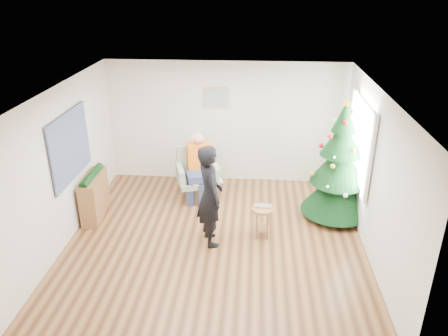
# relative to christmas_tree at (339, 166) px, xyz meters

# --- Properties ---
(floor) EXTENTS (5.00, 5.00, 0.00)m
(floor) POSITION_rel_christmas_tree_xyz_m (-2.15, -1.01, -1.03)
(floor) COLOR brown
(floor) RESTS_ON ground
(ceiling) EXTENTS (5.00, 5.00, 0.00)m
(ceiling) POSITION_rel_christmas_tree_xyz_m (-2.15, -1.01, 1.57)
(ceiling) COLOR white
(ceiling) RESTS_ON wall_back
(wall_back) EXTENTS (5.00, 0.00, 5.00)m
(wall_back) POSITION_rel_christmas_tree_xyz_m (-2.15, 1.49, 0.27)
(wall_back) COLOR silver
(wall_back) RESTS_ON floor
(wall_front) EXTENTS (5.00, 0.00, 5.00)m
(wall_front) POSITION_rel_christmas_tree_xyz_m (-2.15, -3.51, 0.27)
(wall_front) COLOR silver
(wall_front) RESTS_ON floor
(wall_left) EXTENTS (0.00, 5.00, 5.00)m
(wall_left) POSITION_rel_christmas_tree_xyz_m (-4.65, -1.01, 0.27)
(wall_left) COLOR silver
(wall_left) RESTS_ON floor
(wall_right) EXTENTS (0.00, 5.00, 5.00)m
(wall_right) POSITION_rel_christmas_tree_xyz_m (0.35, -1.01, 0.27)
(wall_right) COLOR silver
(wall_right) RESTS_ON floor
(window_panel) EXTENTS (0.04, 1.30, 1.40)m
(window_panel) POSITION_rel_christmas_tree_xyz_m (0.32, -0.01, 0.47)
(window_panel) COLOR white
(window_panel) RESTS_ON wall_right
(curtains) EXTENTS (0.05, 1.75, 1.50)m
(curtains) POSITION_rel_christmas_tree_xyz_m (0.29, -0.01, 0.47)
(curtains) COLOR white
(curtains) RESTS_ON wall_right
(christmas_tree) EXTENTS (1.27, 1.27, 2.29)m
(christmas_tree) POSITION_rel_christmas_tree_xyz_m (0.00, 0.00, 0.00)
(christmas_tree) COLOR #3F2816
(christmas_tree) RESTS_ON floor
(stool) EXTENTS (0.37, 0.37, 0.56)m
(stool) POSITION_rel_christmas_tree_xyz_m (-1.36, -0.82, -0.74)
(stool) COLOR brown
(stool) RESTS_ON floor
(laptop) EXTENTS (0.31, 0.20, 0.02)m
(laptop) POSITION_rel_christmas_tree_xyz_m (-1.36, -0.82, -0.46)
(laptop) COLOR silver
(laptop) RESTS_ON stool
(armchair) EXTENTS (0.96, 0.93, 1.03)m
(armchair) POSITION_rel_christmas_tree_xyz_m (-2.66, 0.60, -0.64)
(armchair) COLOR gray
(armchair) RESTS_ON floor
(seated_person) EXTENTS (0.55, 0.72, 1.35)m
(seated_person) POSITION_rel_christmas_tree_xyz_m (-2.64, 0.54, -0.33)
(seated_person) COLOR navy
(seated_person) RESTS_ON armchair
(standing_man) EXTENTS (0.62, 0.75, 1.75)m
(standing_man) POSITION_rel_christmas_tree_xyz_m (-2.24, -1.04, -0.15)
(standing_man) COLOR black
(standing_man) RESTS_ON floor
(game_controller) EXTENTS (0.08, 0.13, 0.04)m
(game_controller) POSITION_rel_christmas_tree_xyz_m (-2.05, -1.07, 0.14)
(game_controller) COLOR white
(game_controller) RESTS_ON standing_man
(console) EXTENTS (0.39, 1.02, 0.80)m
(console) POSITION_rel_christmas_tree_xyz_m (-4.48, -0.32, -0.63)
(console) COLOR brown
(console) RESTS_ON floor
(garland) EXTENTS (0.14, 0.90, 0.14)m
(garland) POSITION_rel_christmas_tree_xyz_m (-4.48, -0.32, -0.21)
(garland) COLOR black
(garland) RESTS_ON console
(tapestry) EXTENTS (0.03, 1.50, 1.15)m
(tapestry) POSITION_rel_christmas_tree_xyz_m (-4.61, -0.71, 0.52)
(tapestry) COLOR black
(tapestry) RESTS_ON wall_left
(framed_picture) EXTENTS (0.52, 0.05, 0.42)m
(framed_picture) POSITION_rel_christmas_tree_xyz_m (-2.35, 1.45, 0.82)
(framed_picture) COLOR tan
(framed_picture) RESTS_ON wall_back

